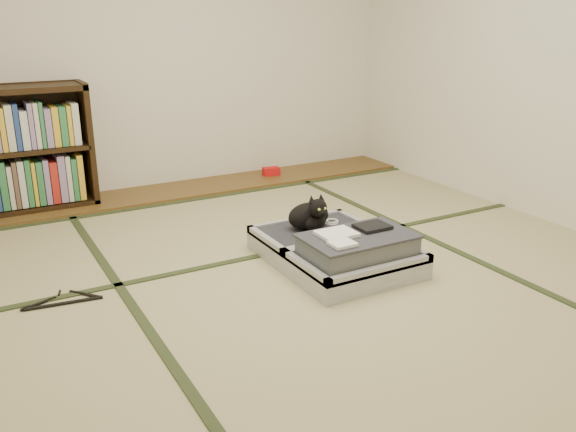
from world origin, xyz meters
TOP-DOWN VIEW (x-y plane):
  - floor at (0.00, 0.00)m, footprint 4.50×4.50m
  - wood_strip at (0.00, 2.00)m, footprint 4.00×0.50m
  - red_item at (0.81, 2.03)m, footprint 0.16×0.12m
  - room_shell at (0.00, 0.00)m, footprint 4.50×4.50m
  - tatami_borders at (0.00, 0.49)m, footprint 4.00×4.50m
  - suitcase at (0.22, 0.04)m, footprint 0.71×0.95m
  - cat at (0.21, 0.34)m, footprint 0.32×0.32m
  - cable_coil at (0.39, 0.38)m, footprint 0.10×0.10m
  - hanger at (-1.31, 0.34)m, footprint 0.40×0.20m

SIDE VIEW (x-z plane):
  - floor at x=0.00m, z-range 0.00..0.00m
  - tatami_borders at x=0.00m, z-range 0.00..0.01m
  - hanger at x=-1.31m, z-range 0.00..0.01m
  - wood_strip at x=0.00m, z-range 0.00..0.02m
  - red_item at x=0.81m, z-range 0.02..0.09m
  - suitcase at x=0.22m, z-range -0.04..0.24m
  - cable_coil at x=0.39m, z-range 0.13..0.16m
  - cat at x=0.21m, z-range 0.10..0.36m
  - room_shell at x=0.00m, z-range -0.79..3.71m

